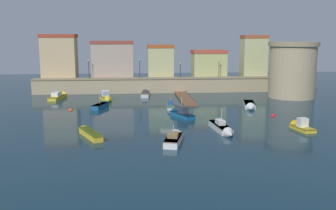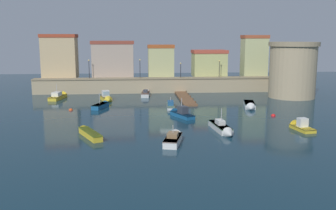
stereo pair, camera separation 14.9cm
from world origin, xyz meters
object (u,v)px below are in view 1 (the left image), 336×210
(moored_boat_2, at_px, (299,126))
(moored_boat_9, at_px, (174,138))
(moored_boat_7, at_px, (102,105))
(moored_boat_0, at_px, (179,113))
(quay_lamp_3, at_px, (219,66))
(moored_boat_4, at_px, (223,128))
(moored_boat_5, at_px, (170,105))
(moored_boat_3, at_px, (250,105))
(mooring_buoy_0, at_px, (273,116))
(quay_lamp_2, at_px, (180,67))
(fortress_tower, at_px, (292,70))
(moored_boat_6, at_px, (59,96))
(moored_boat_10, at_px, (146,93))
(moored_boat_8, at_px, (88,133))
(moored_boat_1, at_px, (106,98))
(quay_lamp_0, at_px, (89,66))
(quay_lamp_1, at_px, (140,66))
(mooring_buoy_1, at_px, (71,110))

(moored_boat_2, height_order, moored_boat_9, moored_boat_9)
(moored_boat_7, bearing_deg, moored_boat_0, -102.69)
(quay_lamp_3, distance_m, moored_boat_4, 35.47)
(moored_boat_5, bearing_deg, quay_lamp_3, -32.03)
(moored_boat_3, xyz_separation_m, mooring_buoy_0, (1.50, -6.81, -0.39))
(quay_lamp_2, xyz_separation_m, moored_boat_7, (-15.05, -16.54, -4.85))
(quay_lamp_3, bearing_deg, mooring_buoy_0, -84.22)
(fortress_tower, relative_size, moored_boat_6, 1.52)
(quay_lamp_3, xyz_separation_m, moored_boat_7, (-23.29, -16.54, -5.13))
(moored_boat_5, height_order, moored_boat_9, moored_boat_9)
(moored_boat_4, xyz_separation_m, moored_boat_10, (-8.64, 30.46, 0.01))
(moored_boat_8, bearing_deg, moored_boat_4, -113.40)
(moored_boat_1, height_order, moored_boat_8, moored_boat_1)
(quay_lamp_3, relative_size, moored_boat_6, 0.52)
(moored_boat_7, relative_size, moored_boat_9, 0.90)
(quay_lamp_3, bearing_deg, moored_boat_4, -101.60)
(mooring_buoy_0, bearing_deg, moored_boat_2, -86.95)
(quay_lamp_0, bearing_deg, mooring_buoy_0, -40.73)
(fortress_tower, height_order, moored_boat_6, fortress_tower)
(quay_lamp_2, relative_size, mooring_buoy_0, 4.57)
(moored_boat_8, bearing_deg, moored_boat_0, -74.63)
(moored_boat_8, bearing_deg, moored_boat_5, -57.40)
(quay_lamp_1, distance_m, quay_lamp_3, 16.77)
(mooring_buoy_1, bearing_deg, fortress_tower, 13.83)
(moored_boat_2, xyz_separation_m, moored_boat_7, (-26.32, 17.15, 0.00))
(moored_boat_0, xyz_separation_m, moored_boat_2, (14.30, -9.14, -0.07))
(quay_lamp_0, distance_m, quay_lamp_1, 10.46)
(fortress_tower, bearing_deg, moored_boat_2, -110.49)
(fortress_tower, xyz_separation_m, moored_boat_3, (-11.28, -10.20, -4.99))
(moored_boat_7, distance_m, mooring_buoy_0, 27.46)
(quay_lamp_1, relative_size, mooring_buoy_0, 5.70)
(fortress_tower, relative_size, mooring_buoy_0, 15.55)
(moored_boat_3, xyz_separation_m, moored_boat_10, (-16.80, 14.94, 0.07))
(moored_boat_5, xyz_separation_m, moored_boat_10, (-3.79, 12.79, 0.09))
(quay_lamp_1, xyz_separation_m, moored_boat_1, (-6.29, -9.95, -5.10))
(moored_boat_10, relative_size, mooring_buoy_1, 10.00)
(quay_lamp_2, relative_size, moored_boat_9, 0.53)
(quay_lamp_2, relative_size, moored_boat_2, 0.65)
(moored_boat_7, height_order, moored_boat_8, moored_boat_7)
(quay_lamp_3, height_order, moored_boat_8, quay_lamp_3)
(moored_boat_1, bearing_deg, moored_boat_6, -129.35)
(mooring_buoy_1, bearing_deg, moored_boat_10, 49.87)
(quay_lamp_0, distance_m, moored_boat_5, 23.29)
(moored_boat_0, relative_size, mooring_buoy_0, 8.90)
(moored_boat_7, bearing_deg, mooring_buoy_1, 134.54)
(fortress_tower, bearing_deg, quay_lamp_1, 163.43)
(moored_boat_5, distance_m, moored_boat_10, 13.34)
(quay_lamp_0, xyz_separation_m, mooring_buoy_0, (29.83, -25.69, -5.66))
(quay_lamp_2, relative_size, moored_boat_6, 0.45)
(moored_boat_2, distance_m, moored_boat_8, 26.43)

